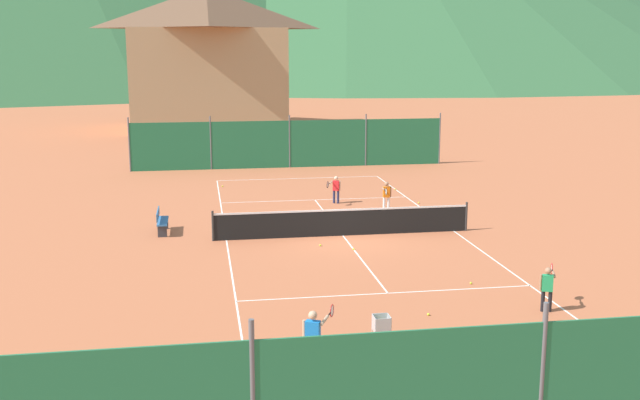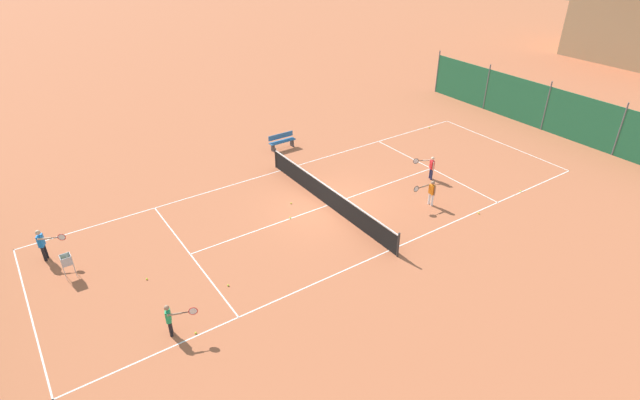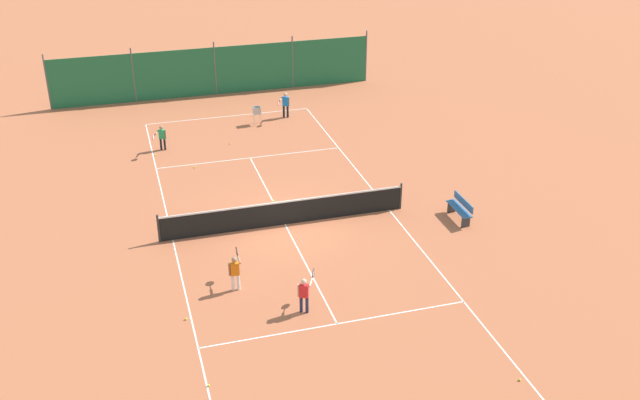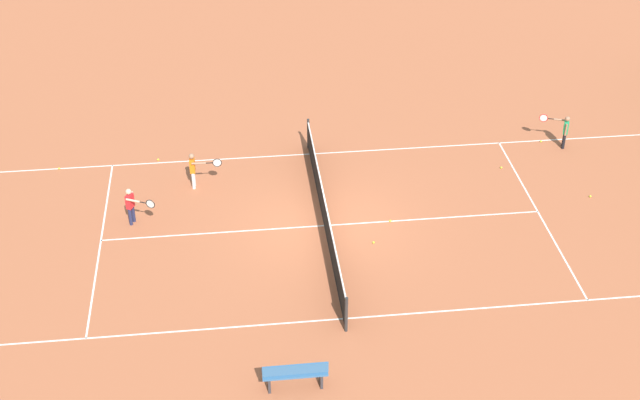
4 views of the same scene
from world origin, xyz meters
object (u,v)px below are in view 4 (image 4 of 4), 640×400
(player_near_service, at_px, (194,168))
(tennis_ball_service_box, at_px, (158,160))
(tennis_ball_by_net_right, at_px, (390,221))
(courtside_bench, at_px, (295,374))
(player_near_baseline, at_px, (564,129))
(tennis_ball_alley_right, at_px, (59,168))
(tennis_net, at_px, (324,211))
(tennis_ball_near_corner, at_px, (541,141))
(tennis_ball_mid_court, at_px, (501,168))
(tennis_ball_far_corner, at_px, (590,196))
(tennis_ball_by_net_left, at_px, (374,242))
(player_far_service, at_px, (132,204))

(player_near_service, relative_size, tennis_ball_service_box, 18.06)
(tennis_ball_by_net_right, bearing_deg, tennis_ball_service_box, 58.12)
(tennis_ball_by_net_right, bearing_deg, courtside_bench, 151.99)
(player_near_baseline, bearing_deg, tennis_ball_alley_right, 88.45)
(tennis_net, distance_m, tennis_ball_near_corner, 8.79)
(tennis_ball_near_corner, distance_m, tennis_ball_mid_court, 2.34)
(player_near_baseline, distance_m, tennis_ball_far_corner, 3.12)
(tennis_ball_by_net_left, bearing_deg, tennis_ball_service_box, 49.69)
(tennis_ball_alley_right, bearing_deg, tennis_ball_far_corner, -102.08)
(tennis_ball_alley_right, distance_m, tennis_ball_service_box, 3.14)
(player_far_service, bearing_deg, player_near_service, -45.24)
(tennis_ball_far_corner, distance_m, courtside_bench, 11.89)
(player_near_baseline, bearing_deg, tennis_net, 113.34)
(tennis_ball_by_net_right, height_order, tennis_ball_alley_right, same)
(player_far_service, distance_m, tennis_ball_near_corner, 13.73)
(player_near_service, relative_size, tennis_ball_alley_right, 18.06)
(tennis_net, xyz_separation_m, tennis_ball_alley_right, (4.06, 8.07, -0.47))
(tennis_ball_alley_right, bearing_deg, tennis_ball_by_net_right, -112.18)
(tennis_net, height_order, tennis_ball_by_net_left, tennis_net)
(tennis_ball_far_corner, bearing_deg, courtside_bench, 125.59)
(player_near_baseline, xyz_separation_m, tennis_ball_far_corner, (-3.05, 0.14, -0.64))
(player_near_baseline, xyz_separation_m, tennis_ball_service_box, (0.64, 13.32, -0.64))
(tennis_ball_by_net_left, height_order, tennis_ball_service_box, same)
(tennis_ball_mid_court, relative_size, courtside_bench, 0.04)
(tennis_ball_service_box, bearing_deg, courtside_bench, -161.65)
(tennis_ball_far_corner, distance_m, tennis_ball_by_net_right, 6.33)
(tennis_ball_mid_court, height_order, tennis_ball_alley_right, same)
(tennis_ball_far_corner, height_order, courtside_bench, courtside_bench)
(tennis_ball_mid_court, bearing_deg, courtside_bench, 139.98)
(tennis_net, distance_m, player_near_baseline, 9.13)
(tennis_net, xyz_separation_m, tennis_ball_by_net_left, (-1.02, -1.28, -0.47))
(player_near_baseline, height_order, tennis_ball_by_net_right, player_near_baseline)
(tennis_ball_near_corner, distance_m, courtside_bench, 13.87)
(tennis_ball_near_corner, height_order, tennis_ball_by_net_right, same)
(tennis_net, xyz_separation_m, tennis_ball_service_box, (4.26, 4.94, -0.47))
(tennis_ball_alley_right, bearing_deg, tennis_net, -116.70)
(tennis_net, bearing_deg, player_near_service, 55.94)
(player_near_service, distance_m, tennis_ball_alley_right, 4.67)
(player_near_service, height_order, tennis_ball_by_net_right, player_near_service)
(player_far_service, relative_size, tennis_ball_far_corner, 17.81)
(tennis_ball_far_corner, bearing_deg, tennis_ball_near_corner, 7.04)
(tennis_ball_near_corner, height_order, tennis_ball_alley_right, same)
(tennis_ball_far_corner, height_order, tennis_ball_service_box, same)
(tennis_ball_far_corner, distance_m, tennis_ball_service_box, 13.68)
(tennis_ball_near_corner, bearing_deg, tennis_ball_by_net_right, 124.41)
(tennis_ball_by_net_right, height_order, tennis_ball_by_net_left, same)
(tennis_ball_near_corner, bearing_deg, tennis_net, 117.12)
(tennis_ball_by_net_left, height_order, tennis_ball_alley_right, same)
(tennis_ball_by_net_left, bearing_deg, tennis_ball_mid_court, -53.28)
(player_near_service, bearing_deg, tennis_ball_near_corner, -82.67)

